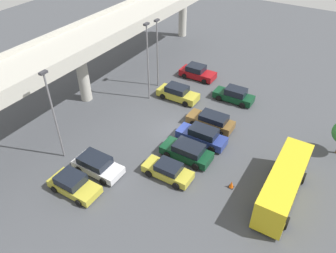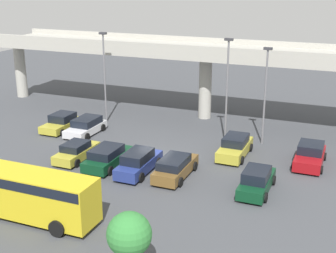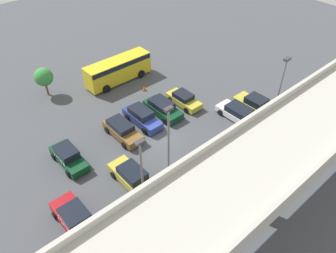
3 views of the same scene
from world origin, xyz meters
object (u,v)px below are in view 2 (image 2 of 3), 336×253
Objects in this scene: lamp_post_mid_lot at (265,89)px; parked_car_2 at (76,151)px; parked_car_5 at (175,167)px; shuttle_bus at (29,192)px; parked_car_3 at (107,157)px; parked_car_7 at (257,181)px; parked_car_1 at (86,126)px; parked_car_4 at (139,162)px; lamp_post_near_aisle at (104,71)px; lamp_post_by_overpass at (227,84)px; parked_car_0 at (62,123)px; traffic_cone at (55,185)px; tree_front_left at (129,235)px; parked_car_8 at (310,155)px; parked_car_6 at (235,147)px.

parked_car_2 is at bearing -144.27° from lamp_post_mid_lot.
parked_car_5 is 10.61m from shuttle_bus.
lamp_post_mid_lot reaches higher than parked_car_2.
parked_car_3 reaches higher than parked_car_2.
parked_car_1 is at bearing 70.91° from parked_car_7.
lamp_post_mid_lot reaches higher than parked_car_3.
parked_car_1 is at bearing 53.81° from parked_car_4.
lamp_post_by_overpass is (12.45, -1.16, 0.10)m from lamp_post_near_aisle.
parked_car_0 is 10.28m from parked_car_3.
parked_car_5 is 0.54× the size of lamp_post_by_overpass.
lamp_post_near_aisle is at bearing 106.62° from traffic_cone.
parked_car_7 is 20.19m from lamp_post_near_aisle.
tree_front_left is at bearing -57.81° from lamp_post_near_aisle.
parked_car_4 is 1.06× the size of parked_car_7.
tree_front_left is at bearing -146.14° from parked_car_3.
parked_car_5 reaches higher than parked_car_0.
parked_car_2 is at bearing 107.47° from traffic_cone.
parked_car_2 is 0.49× the size of lamp_post_by_overpass.
parked_car_5 reaches higher than parked_car_1.
parked_car_2 is 0.95× the size of parked_car_7.
parked_car_4 is 13.10m from parked_car_8.
parked_car_6 is (2.92, 5.66, 0.02)m from parked_car_5.
parked_car_2 is at bearing -70.80° from parked_car_8.
shuttle_bus is (-2.96, -8.56, 0.95)m from parked_car_4.
parked_car_7 is at bearing -24.09° from parked_car_8.
lamp_post_by_overpass is at bearing 102.83° from parked_car_1.
parked_car_4 is 9.10m from shuttle_bus.
parked_car_4 reaches higher than parked_car_3.
parked_car_3 is 0.98× the size of parked_car_6.
lamp_post_by_overpass is at bearing -37.77° from parked_car_3.
lamp_post_mid_lot is (10.09, 18.18, 3.09)m from shuttle_bus.
lamp_post_by_overpass is 20.65m from tree_front_left.
parked_car_3 is at bearing -66.29° from parked_car_8.
shuttle_bus is 0.97× the size of lamp_post_near_aisle.
parked_car_0 is 15.93m from lamp_post_by_overpass.
shuttle_bus is 19.09m from lamp_post_by_overpass.
parked_car_2 is at bearing 106.56° from shuttle_bus.
parked_car_3 is 0.54× the size of lamp_post_near_aisle.
parked_car_5 is 10.59m from parked_car_8.
lamp_post_near_aisle reaches higher than parked_car_7.
parked_car_6 reaches higher than parked_car_5.
parked_car_7 is at bearing 36.94° from shuttle_bus.
parked_car_8 is 1.30× the size of tree_front_left.
parked_car_5 is 1.00× the size of parked_car_6.
parked_car_6 is (11.32, 5.54, 0.10)m from parked_car_2.
tree_front_left is (-1.95, -21.19, -2.41)m from lamp_post_mid_lot.
parked_car_1 is 6.22m from parked_car_2.
lamp_post_near_aisle reaches higher than parked_car_5.
parked_car_4 is at bearing -43.53° from parked_car_6.
lamp_post_by_overpass is at bearing -8.49° from parked_car_5.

